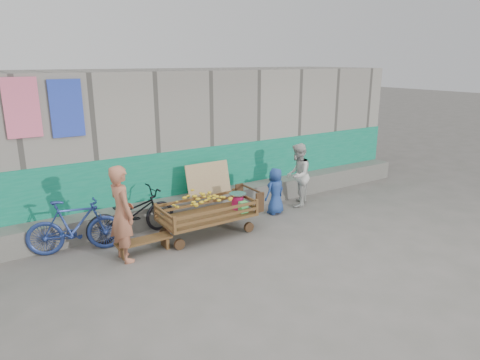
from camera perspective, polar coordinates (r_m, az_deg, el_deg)
ground at (r=7.37m, az=2.31°, el=-10.15°), size 80.00×80.00×0.00m
building_wall at (r=10.35m, az=-10.72°, el=5.73°), size 12.00×3.50×3.00m
banana_cart at (r=8.04m, az=-4.64°, el=-3.63°), size 1.93×0.88×0.82m
bench at (r=7.63m, az=-12.69°, el=-8.15°), size 0.97×0.29×0.24m
vendor_man at (r=7.22m, az=-15.45°, el=-4.35°), size 0.43×0.62×1.62m
woman at (r=9.69m, az=7.69°, el=0.65°), size 0.88×0.87×1.44m
child at (r=9.19m, az=4.73°, el=-1.48°), size 0.54×0.39×1.01m
bicycle_dark at (r=8.21m, az=-14.27°, el=-4.44°), size 1.78×0.76×0.91m
bicycle_blue at (r=7.86m, az=-21.15°, el=-5.77°), size 1.65×0.87×0.96m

